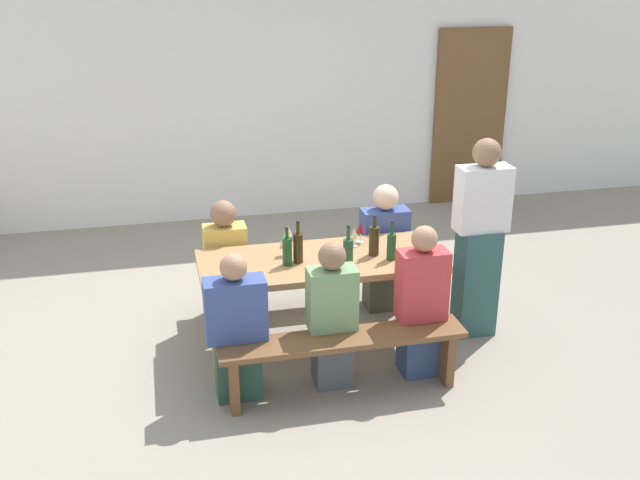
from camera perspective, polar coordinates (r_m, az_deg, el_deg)
ground_plane at (r=5.93m, az=0.00°, el=-8.12°), size 24.00×24.00×0.00m
back_wall at (r=8.48m, az=-5.14°, el=12.43°), size 14.00×0.20×3.20m
wooden_door at (r=9.16m, az=11.50°, el=9.28°), size 0.90×0.06×2.10m
tasting_table at (r=5.63m, az=0.00°, el=-2.23°), size 1.84×0.78×0.75m
bench_near at (r=5.17m, az=1.76°, el=-8.46°), size 1.74×0.30×0.45m
bench_far at (r=6.37m, az=-1.41°, el=-2.38°), size 1.74×0.30×0.45m
wine_bottle_0 at (r=5.56m, az=5.54°, el=-0.44°), size 0.07×0.07×0.31m
wine_bottle_1 at (r=5.42m, az=2.18°, el=-0.91°), size 0.08×0.08×0.32m
wine_bottle_2 at (r=5.48m, az=-1.71°, el=-0.55°), size 0.07×0.07×0.33m
wine_bottle_3 at (r=5.63m, az=4.20°, el=-0.01°), size 0.08×0.08×0.32m
wine_bottle_4 at (r=5.44m, az=-2.56°, el=-0.84°), size 0.07×0.07×0.30m
wine_glass_0 at (r=5.61m, az=-2.77°, el=0.04°), size 0.07×0.07×0.19m
wine_glass_1 at (r=5.86m, az=3.15°, el=0.91°), size 0.08×0.08×0.17m
wine_glass_2 at (r=5.79m, az=2.65°, el=0.46°), size 0.06×0.06×0.15m
wine_glass_3 at (r=5.80m, az=-2.49°, el=0.66°), size 0.07×0.07×0.17m
seated_guest_near_0 at (r=5.11m, az=-6.48°, el=-7.05°), size 0.42×0.24×1.07m
seated_guest_near_1 at (r=5.21m, az=0.92°, el=-6.07°), size 0.34×0.24×1.09m
seated_guest_near_2 at (r=5.38m, az=7.81°, el=-5.01°), size 0.35×0.24×1.16m
seated_guest_far_0 at (r=6.08m, az=-7.27°, el=-1.98°), size 0.34×0.24×1.08m
seated_guest_far_1 at (r=6.33m, az=4.97°, el=-0.80°), size 0.40×0.24×1.12m
standing_host at (r=5.93m, az=12.21°, el=-0.15°), size 0.41×0.24×1.62m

